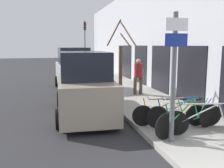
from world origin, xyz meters
name	(u,v)px	position (x,y,z in m)	size (l,w,h in m)	color
ground_plane	(79,93)	(0.00, 11.20, 0.00)	(80.00, 80.00, 0.00)	#28282B
sidewalk_curb	(112,82)	(2.60, 14.00, 0.07)	(3.20, 32.00, 0.15)	#9E9B93
building_facade	(137,36)	(4.35, 13.92, 3.21)	(0.23, 32.00, 6.50)	#BCBCC1
signpost	(174,73)	(1.46, 3.14, 1.92)	(0.59, 0.14, 3.25)	#595B60
bicycle_0	(208,122)	(2.57, 3.21, 0.56)	(2.21, 0.97, 0.96)	black
bicycle_1	(187,119)	(2.19, 3.62, 0.56)	(2.32, 0.88, 0.97)	black
bicycle_2	(184,114)	(2.38, 4.12, 0.55)	(2.35, 0.45, 0.93)	black
bicycle_3	(170,114)	(2.00, 4.32, 0.53)	(2.24, 0.64, 0.90)	black
parked_car_0	(84,87)	(-0.29, 6.68, 1.07)	(2.23, 4.83, 2.38)	gray
parked_car_1	(73,71)	(-0.18, 12.19, 1.12)	(2.08, 4.65, 2.48)	#B2B7BC
pedestrian_near	(138,74)	(2.77, 9.27, 1.19)	(0.47, 0.40, 1.80)	#4C3D2D
street_tree	(121,68)	(1.34, 7.46, 1.70)	(0.68, 2.02, 3.49)	brown
traffic_light	(85,40)	(1.52, 19.17, 3.03)	(0.20, 0.30, 4.50)	#595B60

